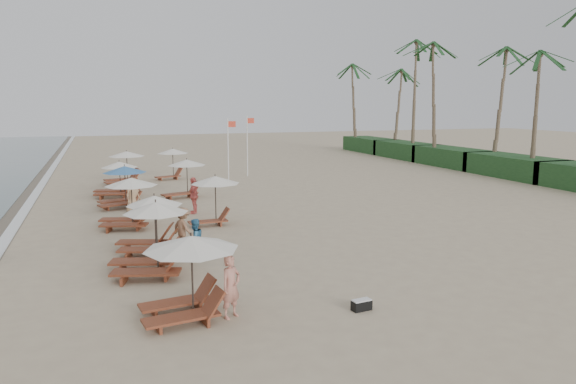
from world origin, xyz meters
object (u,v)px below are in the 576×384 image
object	(u,v)px
lounger_station_1	(148,244)
lounger_station_4	(120,187)
beachgoer_mid_a	(195,240)
beachgoer_far_a	(194,195)
beachgoer_mid_b	(183,229)
lounger_station_0	(184,274)
lounger_station_3	(126,203)
lounger_station_5	(115,181)
beachgoer_near	(231,287)
lounger_station_6	(123,169)
duffel_bag	(362,305)
inland_station_1	(183,176)
flag_pole_near	(229,148)
inland_station_2	(171,160)
inland_station_0	(213,193)
beachgoer_far_b	(133,195)
lounger_station_2	(148,227)

from	to	relation	value
lounger_station_1	lounger_station_4	world-z (taller)	lounger_station_1
beachgoer_mid_a	beachgoer_far_a	bearing A→B (deg)	-131.40
beachgoer_mid_b	lounger_station_4	bearing A→B (deg)	-18.18
lounger_station_0	lounger_station_3	xyz separation A→B (m)	(-0.85, 11.10, -0.08)
beachgoer_mid_b	beachgoer_far_a	size ratio (longest dim) A/B	0.88
lounger_station_5	beachgoer_mid_b	bearing A→B (deg)	-81.14
beachgoer_near	beachgoer_mid_a	world-z (taller)	beachgoer_near
lounger_station_3	beachgoer_mid_a	xyz separation A→B (m)	(1.98, -6.05, -0.35)
lounger_station_1	lounger_station_6	distance (m)	20.63
beachgoer_mid_a	duffel_bag	xyz separation A→B (m)	(3.40, -6.10, -0.60)
lounger_station_0	lounger_station_1	world-z (taller)	lounger_station_1
inland_station_1	flag_pole_near	distance (m)	5.68
lounger_station_4	lounger_station_5	distance (m)	3.45
lounger_station_6	beachgoer_mid_a	xyz separation A→B (m)	(1.50, -19.53, -0.33)
lounger_station_0	lounger_station_5	distance (m)	19.71
lounger_station_5	beachgoer_near	distance (m)	20.15
lounger_station_4	beachgoer_near	world-z (taller)	lounger_station_4
lounger_station_1	lounger_station_4	distance (m)	12.29
lounger_station_0	inland_station_1	distance (m)	18.24
inland_station_2	lounger_station_5	bearing A→B (deg)	-122.66
lounger_station_6	beachgoer_far_a	bearing A→B (deg)	-75.78
lounger_station_3	beachgoer_near	world-z (taller)	lounger_station_3
lounger_station_1	inland_station_1	world-z (taller)	lounger_station_1
inland_station_2	duffel_bag	size ratio (longest dim) A/B	4.68
beachgoer_far_a	duffel_bag	xyz separation A→B (m)	(2.02, -14.27, -0.77)
lounger_station_5	beachgoer_mid_a	xyz separation A→B (m)	(2.19, -14.63, -0.20)
lounger_station_3	inland_station_1	size ratio (longest dim) A/B	0.95
lounger_station_4	inland_station_0	bearing A→B (deg)	-57.29
beachgoer_mid_b	inland_station_2	bearing A→B (deg)	-35.23
beachgoer_mid_b	duffel_bag	size ratio (longest dim) A/B	2.89
beachgoer_far_b	beachgoer_far_a	bearing A→B (deg)	-65.13
lounger_station_6	inland_station_1	size ratio (longest dim) A/B	1.02
lounger_station_1	beachgoer_mid_a	world-z (taller)	lounger_station_1
inland_station_1	lounger_station_0	bearing A→B (deg)	-98.60
lounger_station_4	beachgoer_mid_a	distance (m)	11.38
lounger_station_6	beachgoer_near	bearing A→B (deg)	-86.55
lounger_station_5	beachgoer_far_b	xyz separation A→B (m)	(0.68, -5.28, -0.04)
lounger_station_5	lounger_station_6	size ratio (longest dim) A/B	0.94
inland_station_1	beachgoer_far_a	size ratio (longest dim) A/B	1.53
lounger_station_6	beachgoer_far_b	size ratio (longest dim) A/B	1.59
lounger_station_3	beachgoer_far_a	world-z (taller)	lounger_station_3
lounger_station_4	inland_station_2	distance (m)	10.62
lounger_station_0	lounger_station_3	bearing A→B (deg)	94.39
beachgoer_near	beachgoer_far_a	bearing A→B (deg)	53.49
lounger_station_1	lounger_station_2	bearing A→B (deg)	84.64
lounger_station_6	beachgoer_far_a	xyz separation A→B (m)	(2.88, -11.36, -0.16)
lounger_station_2	beachgoer_mid_b	world-z (taller)	lounger_station_2
lounger_station_4	inland_station_0	distance (m)	6.99
flag_pole_near	duffel_bag	bearing A→B (deg)	-94.71
inland_station_1	duffel_bag	xyz separation A→B (m)	(1.80, -19.08, -1.16)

